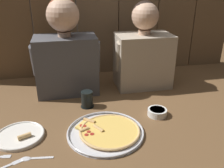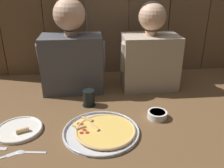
# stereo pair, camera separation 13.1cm
# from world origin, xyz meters

# --- Properties ---
(ground_plane) EXTENTS (3.20, 3.20, 0.00)m
(ground_plane) POSITION_xyz_m (0.00, 0.00, 0.00)
(ground_plane) COLOR brown
(pizza_tray) EXTENTS (0.38, 0.38, 0.03)m
(pizza_tray) POSITION_xyz_m (-0.10, -0.09, 0.01)
(pizza_tray) COLOR silver
(pizza_tray) RESTS_ON ground
(dinner_plate) EXTENTS (0.23, 0.23, 0.03)m
(dinner_plate) POSITION_xyz_m (-0.51, -0.03, 0.01)
(dinner_plate) COLOR white
(dinner_plate) RESTS_ON ground
(drinking_glass) EXTENTS (0.08, 0.08, 0.10)m
(drinking_glass) POSITION_xyz_m (-0.16, 0.20, 0.05)
(drinking_glass) COLOR black
(drinking_glass) RESTS_ON ground
(dipping_bowl) EXTENTS (0.11, 0.11, 0.04)m
(dipping_bowl) POSITION_xyz_m (0.21, 0.02, 0.02)
(dipping_bowl) COLOR white
(dipping_bowl) RESTS_ON ground
(table_knife) EXTENTS (0.15, 0.08, 0.01)m
(table_knife) POSITION_xyz_m (-0.53, -0.23, 0.00)
(table_knife) COLOR silver
(table_knife) RESTS_ON ground
(table_spoon) EXTENTS (0.14, 0.04, 0.01)m
(table_spoon) POSITION_xyz_m (-0.45, -0.20, 0.00)
(table_spoon) COLOR silver
(table_spoon) RESTS_ON ground
(diner_left) EXTENTS (0.42, 0.23, 0.61)m
(diner_left) POSITION_xyz_m (-0.26, 0.44, 0.28)
(diner_left) COLOR #4C4C51
(diner_left) RESTS_ON ground
(diner_right) EXTENTS (0.41, 0.24, 0.57)m
(diner_right) POSITION_xyz_m (0.26, 0.44, 0.25)
(diner_right) COLOR #B2A38E
(diner_right) RESTS_ON ground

